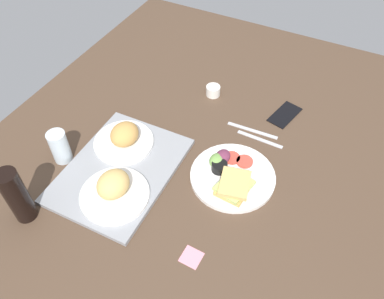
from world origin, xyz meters
The scene contains 12 objects.
ground_plane centered at (0.00, 0.00, -1.50)cm, with size 190.00×150.00×3.00cm, color #4C3828.
serving_tray centered at (-14.34, 21.39, 0.80)cm, with size 45.00×33.00×1.60cm, color gray.
bread_plate_near centered at (-23.91, 16.58, 4.71)cm, with size 21.58×21.58×8.87cm.
bread_plate_far centered at (-4.27, 25.93, 4.62)cm, with size 20.72×20.72×8.63cm.
plate_with_salad centered at (-0.19, -12.49, 1.74)cm, with size 27.80×27.80×5.40cm.
drinking_glass centered at (-18.26, 41.94, 5.93)cm, with size 6.17×6.17×11.85cm, color silver.
soda_bottle centered at (-41.09, 37.12, 9.82)cm, with size 6.40×6.40×19.64cm, color black.
espresso_cup centered at (35.57, 10.58, 2.00)cm, with size 5.60×5.60×4.00cm, color silver.
fork centered at (20.47, -14.91, 0.25)cm, with size 17.00×1.40×0.50cm, color #B7B7BC.
knife centered at (23.47, -10.91, 0.25)cm, with size 19.00×1.40×0.50cm, color #B7B7BC.
cell_phone centered at (36.97, -18.89, 0.40)cm, with size 14.40×7.20×0.80cm, color black.
sticky_note centered at (-30.99, -13.54, 0.06)cm, with size 5.60×5.60×0.12cm, color pink.
Camera 1 is at (-74.77, -35.91, 99.49)cm, focal length 35.84 mm.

